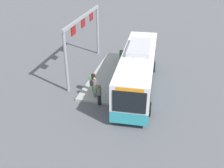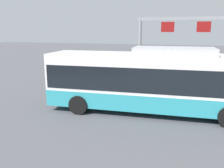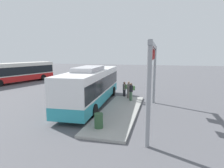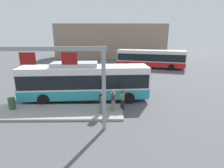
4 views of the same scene
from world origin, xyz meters
The scene contains 9 objects.
ground_plane centered at (0.00, 0.00, 0.00)m, with size 120.00×120.00×0.00m, color #56565B.
platform_curb centered at (-1.80, -2.90, 0.08)m, with size 10.00×2.80×0.16m, color #9E9E99.
bus_main centered at (-0.01, 0.00, 1.81)m, with size 11.37×3.15×3.46m.
bus_background_left centered at (9.32, 15.65, 1.78)m, with size 11.68×5.48×3.10m.
person_boarding centered at (3.21, -2.36, 0.89)m, with size 0.44×0.59×1.67m.
person_waiting_near centered at (2.48, -2.93, 1.05)m, with size 0.36×0.54×1.67m.
person_waiting_mid centered at (1.62, -3.30, 1.05)m, with size 0.52×0.60×1.67m.
platform_sign_gantry centered at (-2.42, -5.36, 3.74)m, with size 9.01×0.24×5.20m.
trash_bin centered at (-5.43, -2.42, 0.61)m, with size 0.52×0.52×0.90m, color #2D5133.
Camera 3 is at (-15.54, -5.84, 4.57)m, focal length 30.04 mm.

